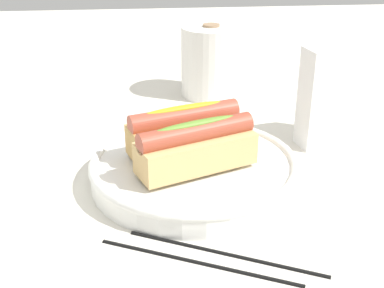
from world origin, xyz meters
name	(u,v)px	position (x,y,z in m)	size (l,w,h in m)	color
ground_plane	(194,183)	(0.00, 0.00, 0.00)	(2.40, 2.40, 0.00)	silver
serving_bowl	(192,169)	(0.00, 0.01, 0.02)	(0.27, 0.27, 0.03)	white
hotdog_front	(200,147)	(0.00, -0.02, 0.06)	(0.16, 0.10, 0.06)	#DBB270
hotdog_back	(185,130)	(-0.01, 0.03, 0.06)	(0.16, 0.10, 0.06)	tan
water_glass	(6,172)	(-0.23, -0.03, 0.04)	(0.07, 0.07, 0.09)	white
paper_towel_roll	(211,61)	(0.06, 0.34, 0.07)	(0.11, 0.11, 0.13)	white
napkin_box	(337,96)	(0.22, 0.11, 0.07)	(0.11, 0.04, 0.15)	white
chopstick_near	(225,252)	(0.02, -0.15, 0.00)	(0.01, 0.01, 0.22)	black
chopstick_far	(198,261)	(-0.01, -0.17, 0.00)	(0.01, 0.01, 0.22)	black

